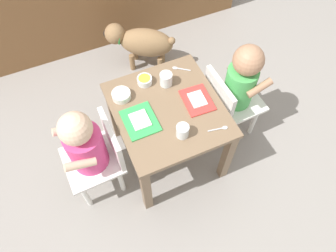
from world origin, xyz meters
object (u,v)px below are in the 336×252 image
Objects in this scene: seated_child_right at (239,84)px; food_tray_left at (140,121)px; dining_table at (168,118)px; veggie_bowl_near at (121,95)px; water_cup_left at (182,132)px; spoon_by_right_tray at (180,69)px; food_tray_right at (197,100)px; seated_child_left at (87,146)px; water_cup_right at (166,80)px; dog at (141,42)px; spoon_by_left_tray at (220,129)px; cereal_bowl_right_side at (145,80)px.

seated_child_right reaches higher than food_tray_left.
dining_table is 0.84× the size of seated_child_right.
veggie_bowl_near is at bearing 100.86° from food_tray_left.
seated_child_right is 7.15× the size of veggie_bowl_near.
water_cup_left is (-0.43, -0.19, 0.07)m from seated_child_right.
food_tray_right is at bearing -91.98° from spoon_by_right_tray.
seated_child_left reaches higher than dining_table.
spoon_by_right_tray is at bearing 144.31° from seated_child_right.
water_cup_right is at bearing -149.04° from spoon_by_right_tray.
seated_child_right is 0.81m from dog.
seated_child_left reaches higher than veggie_bowl_near.
seated_child_left is 0.63m from spoon_by_left_tray.
food_tray_left is 0.24m from cereal_bowl_right_side.
seated_child_right is at bearing -67.34° from dog.
dog is at bearing 80.50° from dining_table.
water_cup_right reaches higher than food_tray_left.
water_cup_right reaches higher than spoon_by_right_tray.
dog is at bearing 54.01° from seated_child_left.
seated_child_right reaches higher than seated_child_left.
water_cup_left reaches higher than spoon_by_left_tray.
water_cup_right is (-0.37, 0.13, 0.07)m from seated_child_right.
water_cup_left reaches higher than veggie_bowl_near.
veggie_bowl_near is (-0.61, 0.13, 0.06)m from seated_child_right.
dining_table is 0.43m from seated_child_left.
water_cup_left is (0.15, -0.15, 0.02)m from food_tray_left.
dining_table is 3.16× the size of food_tray_right.
food_tray_right is 2.06× the size of spoon_by_right_tray.
dining_table is 6.51× the size of spoon_by_right_tray.
food_tray_right is at bearing -58.72° from water_cup_right.
dining_table is at bearing 1.97° from seated_child_left.
dog is 2.43× the size of food_tray_left.
food_tray_left is 1.86× the size of spoon_by_left_tray.
seated_child_left is 0.63m from spoon_by_right_tray.
cereal_bowl_right_side is at bearing 132.67° from food_tray_right.
food_tray_right is at bearing 43.93° from water_cup_left.
seated_child_right reaches higher than food_tray_right.
seated_child_left reaches higher than cereal_bowl_right_side.
food_tray_right is (0.58, -0.00, 0.05)m from seated_child_left.
veggie_bowl_near reaches higher than food_tray_right.
food_tray_left is 0.39m from spoon_by_right_tray.
spoon_by_left_tray is 0.42m from spoon_by_right_tray.
cereal_bowl_right_side is at bearing -107.23° from dog.
seated_child_left is at bearing 179.77° from food_tray_left.
veggie_bowl_near is at bearing -163.44° from cereal_bowl_right_side.
food_tray_left reaches higher than spoon_by_left_tray.
spoon_by_right_tray is at bearing 9.00° from veggie_bowl_near.
seated_child_left is 9.88× the size of water_cup_left.
food_tray_right is at bearing -0.11° from seated_child_left.
water_cup_right is (0.06, 0.31, 0.00)m from water_cup_left.
cereal_bowl_right_side is at bearing 118.52° from spoon_by_left_tray.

